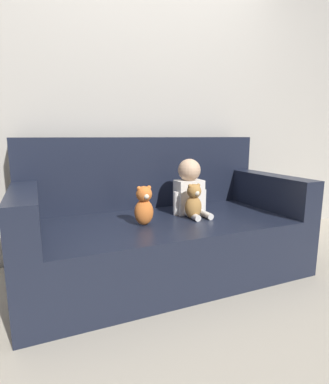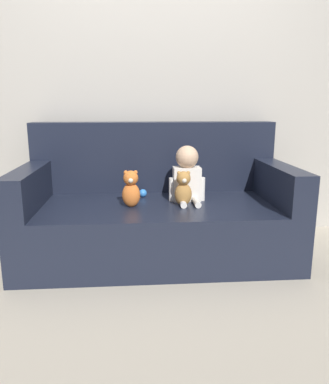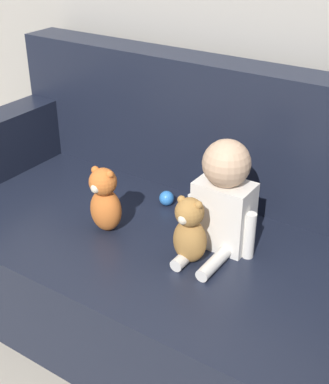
# 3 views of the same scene
# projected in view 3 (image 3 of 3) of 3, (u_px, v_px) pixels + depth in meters

# --- Properties ---
(ground_plane) EXTENTS (12.00, 12.00, 0.00)m
(ground_plane) POSITION_uv_depth(u_px,v_px,m) (163.00, 314.00, 2.23)
(ground_plane) COLOR #B7AD99
(couch) EXTENTS (1.95, 0.98, 0.98)m
(couch) POSITION_uv_depth(u_px,v_px,m) (173.00, 241.00, 2.13)
(couch) COLOR black
(couch) RESTS_ON ground_plane
(person_baby) EXTENTS (0.27, 0.32, 0.41)m
(person_baby) POSITION_uv_depth(u_px,v_px,m) (223.00, 199.00, 1.86)
(person_baby) COLOR white
(person_baby) RESTS_ON couch
(teddy_bear_brown) EXTENTS (0.12, 0.11, 0.25)m
(teddy_bear_brown) POSITION_uv_depth(u_px,v_px,m) (190.00, 231.00, 1.81)
(teddy_bear_brown) COLOR #AD7A3D
(teddy_bear_brown) RESTS_ON couch
(plush_toy_side) EXTENTS (0.13, 0.12, 0.26)m
(plush_toy_side) POSITION_uv_depth(u_px,v_px,m) (105.00, 200.00, 1.98)
(plush_toy_side) COLOR orange
(plush_toy_side) RESTS_ON couch
(toy_ball) EXTENTS (0.06, 0.06, 0.06)m
(toy_ball) POSITION_uv_depth(u_px,v_px,m) (167.00, 198.00, 2.20)
(toy_ball) COLOR #337FDB
(toy_ball) RESTS_ON couch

